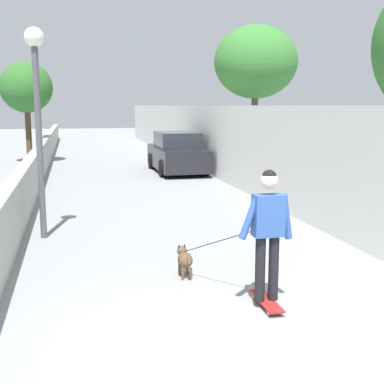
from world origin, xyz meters
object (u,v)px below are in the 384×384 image
(tree_left_far, at_px, (26,88))
(skateboard, at_px, (266,301))
(tree_right_mid, at_px, (256,62))
(person_skateboarder, at_px, (268,225))
(car_near, at_px, (177,154))
(dog, at_px, (185,259))
(lamp_post, at_px, (37,95))

(tree_left_far, bearing_deg, skateboard, -166.74)
(tree_right_mid, bearing_deg, tree_left_far, 54.34)
(person_skateboarder, distance_m, car_near, 13.44)
(tree_left_far, xyz_separation_m, car_near, (-4.51, -5.79, -2.58))
(tree_right_mid, xyz_separation_m, dog, (-10.49, 4.92, -3.79))
(tree_left_far, height_order, lamp_post, tree_left_far)
(person_skateboarder, distance_m, dog, 1.75)
(tree_left_far, bearing_deg, dog, -168.21)
(lamp_post, distance_m, skateboard, 5.79)
(car_near, bearing_deg, tree_right_mid, -120.01)
(skateboard, xyz_separation_m, car_near, (13.34, -1.58, 0.65))
(tree_left_far, bearing_deg, lamp_post, -174.73)
(tree_left_far, relative_size, lamp_post, 1.12)
(car_near, bearing_deg, dog, 168.93)
(skateboard, bearing_deg, person_skateboarder, 90.00)
(tree_right_mid, distance_m, car_near, 4.48)
(lamp_post, xyz_separation_m, skateboard, (-4.21, -2.95, -2.67))
(tree_right_mid, height_order, tree_left_far, tree_right_mid)
(lamp_post, height_order, skateboard, lamp_post)
(dog, bearing_deg, car_near, -11.07)
(tree_left_far, xyz_separation_m, skateboard, (-17.85, -4.21, -3.23))
(tree_left_far, distance_m, person_skateboarder, 18.47)
(skateboard, distance_m, dog, 1.57)
(tree_left_far, distance_m, lamp_post, 13.71)
(tree_right_mid, xyz_separation_m, person_skateboarder, (-11.85, 4.15, -2.99))
(lamp_post, distance_m, dog, 4.36)
(lamp_post, bearing_deg, car_near, -26.37)
(car_near, bearing_deg, person_skateboarder, 173.25)
(tree_left_far, distance_m, dog, 17.12)
(lamp_post, distance_m, person_skateboarder, 5.40)
(skateboard, distance_m, car_near, 13.45)
(lamp_post, height_order, person_skateboarder, lamp_post)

